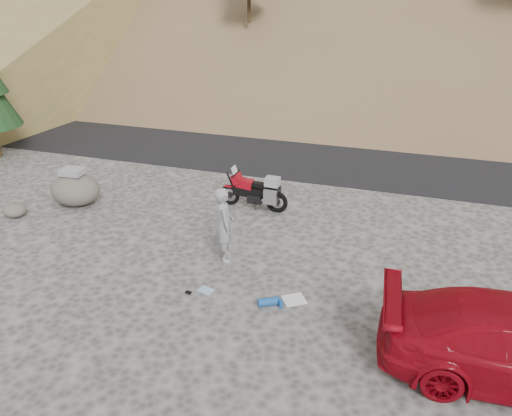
{
  "coord_description": "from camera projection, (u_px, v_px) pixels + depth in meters",
  "views": [
    {
      "loc": [
        3.79,
        -9.82,
        6.55
      ],
      "look_at": [
        0.36,
        1.16,
        1.0
      ],
      "focal_mm": 35.0,
      "sensor_mm": 36.0,
      "label": 1
    }
  ],
  "objects": [
    {
      "name": "gear_bottle",
      "position": [
        281.0,
        304.0,
        10.59
      ],
      "size": [
        0.09,
        0.09,
        0.21
      ],
      "primitive_type": "cylinder",
      "rotation": [
        0.0,
        0.0,
        0.19
      ],
      "color": "#194E97",
      "rests_on": "ground"
    },
    {
      "name": "road",
      "position": [
        306.0,
        148.0,
        20.04
      ],
      "size": [
        120.0,
        7.0,
        0.05
      ],
      "primitive_type": "cube",
      "color": "black",
      "rests_on": "ground"
    },
    {
      "name": "small_rock",
      "position": [
        15.0,
        210.0,
        14.48
      ],
      "size": [
        0.71,
        0.65,
        0.41
      ],
      "rotation": [
        0.0,
        0.0,
        0.05
      ],
      "color": "#545048",
      "rests_on": "ground"
    },
    {
      "name": "gear_glove_a",
      "position": [
        188.0,
        292.0,
        11.12
      ],
      "size": [
        0.14,
        0.11,
        0.04
      ],
      "primitive_type": "cube",
      "rotation": [
        0.0,
        0.0,
        -0.19
      ],
      "color": "black",
      "rests_on": "ground"
    },
    {
      "name": "boulder",
      "position": [
        75.0,
        189.0,
        15.11
      ],
      "size": [
        1.68,
        1.49,
        1.16
      ],
      "rotation": [
        0.0,
        0.0,
        -0.15
      ],
      "color": "#545048",
      "rests_on": "ground"
    },
    {
      "name": "gear_funnel",
      "position": [
        391.0,
        331.0,
        9.83
      ],
      "size": [
        0.18,
        0.18,
        0.19
      ],
      "primitive_type": "cone",
      "rotation": [
        0.0,
        0.0,
        -0.21
      ],
      "color": "#B3160B",
      "rests_on": "ground"
    },
    {
      "name": "ground",
      "position": [
        228.0,
        262.0,
        12.3
      ],
      "size": [
        140.0,
        140.0,
        0.0
      ],
      "primitive_type": "plane",
      "color": "#43403D",
      "rests_on": "ground"
    },
    {
      "name": "gear_blue_mat",
      "position": [
        269.0,
        302.0,
        10.69
      ],
      "size": [
        0.49,
        0.39,
        0.18
      ],
      "primitive_type": "cylinder",
      "rotation": [
        0.0,
        1.57,
        0.51
      ],
      "color": "#194E97",
      "rests_on": "ground"
    },
    {
      "name": "motorcycle",
      "position": [
        256.0,
        192.0,
        14.79
      ],
      "size": [
        2.17,
        0.67,
        1.29
      ],
      "rotation": [
        0.0,
        0.0,
        -0.04
      ],
      "color": "black",
      "rests_on": "ground"
    },
    {
      "name": "gear_white_cloth",
      "position": [
        294.0,
        300.0,
        10.9
      ],
      "size": [
        0.63,
        0.62,
        0.02
      ],
      "primitive_type": "cube",
      "rotation": [
        0.0,
        0.0,
        0.59
      ],
      "color": "white",
      "rests_on": "ground"
    },
    {
      "name": "gear_blue_cloth",
      "position": [
        206.0,
        290.0,
        11.22
      ],
      "size": [
        0.39,
        0.33,
        0.01
      ],
      "primitive_type": "cube",
      "rotation": [
        0.0,
        0.0,
        -0.26
      ],
      "color": "#8BB6D8",
      "rests_on": "ground"
    },
    {
      "name": "man",
      "position": [
        225.0,
        258.0,
        12.46
      ],
      "size": [
        0.73,
        0.83,
        1.92
      ],
      "primitive_type": "imported",
      "rotation": [
        0.0,
        0.0,
        2.06
      ],
      "color": "#95959A",
      "rests_on": "ground"
    }
  ]
}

